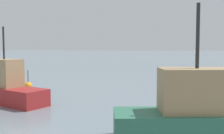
{
  "coord_description": "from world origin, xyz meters",
  "views": [
    {
      "loc": [
        7.42,
        -7.74,
        3.72
      ],
      "look_at": [
        0.0,
        17.99,
        1.78
      ],
      "focal_mm": 44.11,
      "sensor_mm": 36.0,
      "label": 1
    }
  ],
  "objects": [
    {
      "name": "fishing_boat_0",
      "position": [
        7.89,
        3.54,
        1.03
      ],
      "size": [
        7.5,
        4.04,
        5.42
      ],
      "rotation": [
        0.0,
        0.0,
        3.44
      ],
      "color": "#2D6B51",
      "rests_on": "ground_plane"
    },
    {
      "name": "fishing_boat_1",
      "position": [
        -4.33,
        7.72,
        1.03
      ],
      "size": [
        6.42,
        3.68,
        5.07
      ],
      "rotation": [
        0.0,
        0.0,
        2.82
      ],
      "color": "maroon",
      "rests_on": "ground_plane"
    },
    {
      "name": "channel_buoy_1",
      "position": [
        -6.31,
        13.25,
        0.34
      ],
      "size": [
        0.67,
        0.67,
        1.68
      ],
      "color": "orange",
      "rests_on": "ground_plane"
    }
  ]
}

